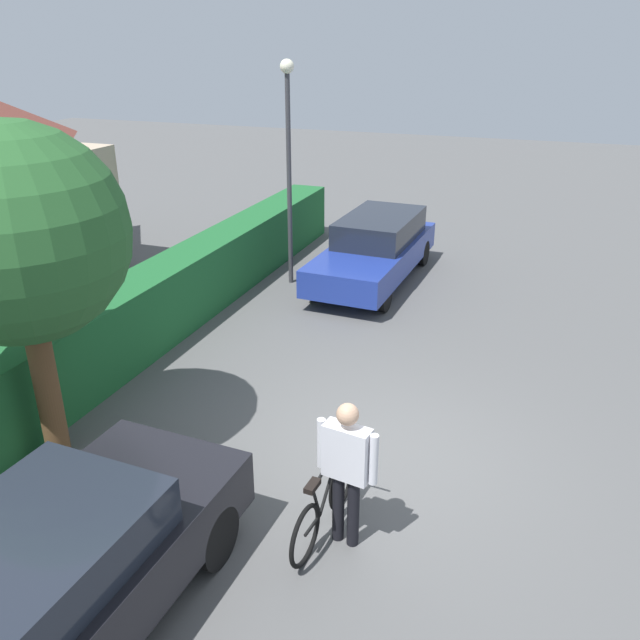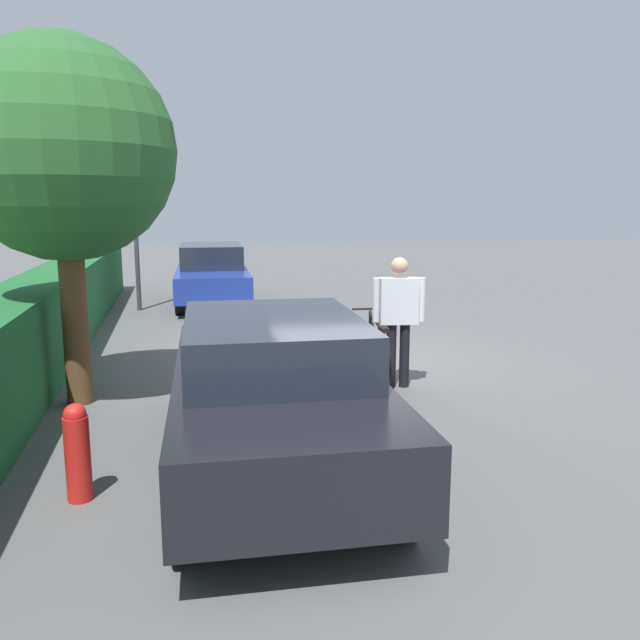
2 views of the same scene
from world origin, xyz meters
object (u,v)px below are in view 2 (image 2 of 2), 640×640
at_px(parked_car_near, 273,387).
at_px(bicycle, 378,359).
at_px(person_rider, 399,312).
at_px(parked_car_far, 212,273).
at_px(tree_kerbside, 64,152).
at_px(street_lamp, 133,178).
at_px(fire_hydrant, 77,451).

xyz_separation_m(parked_car_near, bicycle, (2.25, -1.71, -0.37)).
distance_m(bicycle, person_rider, 0.68).
bearing_deg(bicycle, person_rider, -101.80).
height_order(parked_car_far, tree_kerbside, tree_kerbside).
bearing_deg(parked_car_near, street_lamp, 10.17).
bearing_deg(tree_kerbside, parked_car_near, -139.81).
relative_size(parked_car_near, fire_hydrant, 5.34).
distance_m(person_rider, fire_hydrant, 4.46).
height_order(parked_car_near, fire_hydrant, parked_car_near).
xyz_separation_m(person_rider, street_lamp, (7.20, 3.65, 1.94)).
distance_m(parked_car_near, bicycle, 2.85).
height_order(street_lamp, fire_hydrant, street_lamp).
relative_size(bicycle, tree_kerbside, 0.38).
distance_m(parked_car_far, bicycle, 8.14).
bearing_deg(parked_car_far, parked_car_near, 179.97).
distance_m(street_lamp, tree_kerbside, 7.03).
bearing_deg(bicycle, parked_car_near, 142.82).
height_order(bicycle, fire_hydrant, bicycle).
relative_size(bicycle, fire_hydrant, 2.00).
height_order(parked_car_near, parked_car_far, parked_car_far).
distance_m(parked_car_near, fire_hydrant, 1.71).
bearing_deg(person_rider, parked_car_far, 13.75).
height_order(parked_car_far, person_rider, person_rider).
xyz_separation_m(person_rider, tree_kerbside, (0.17, 3.97, 1.94)).
relative_size(person_rider, street_lamp, 0.37).
bearing_deg(parked_car_near, fire_hydrant, 102.56).
height_order(bicycle, tree_kerbside, tree_kerbside).
bearing_deg(fire_hydrant, person_rider, -54.57).
bearing_deg(bicycle, parked_car_far, 12.08).
bearing_deg(fire_hydrant, tree_kerbside, 7.68).
bearing_deg(person_rider, fire_hydrant, 125.43).
height_order(parked_car_near, person_rider, person_rider).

